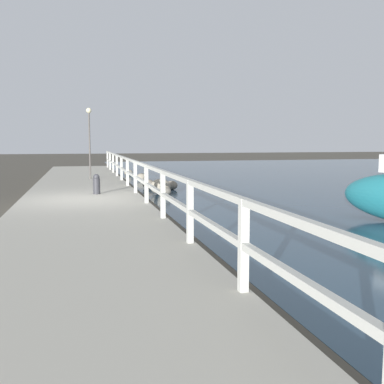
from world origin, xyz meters
TOP-DOWN VIEW (x-y plane):
  - ground_plane at (0.00, 0.00)m, footprint 120.00×120.00m
  - dock_walkway at (0.00, 0.00)m, footprint 3.57×36.00m
  - railing at (1.69, 0.00)m, footprint 0.10×32.50m
  - boulder_downstream at (2.60, 12.16)m, footprint 0.48×0.43m
  - boulder_water_edge at (2.67, 4.99)m, footprint 0.50×0.45m
  - boulder_mid_strip at (3.49, 4.24)m, footprint 0.49×0.44m
  - boulder_near_dock at (2.87, 8.51)m, footprint 0.51×0.46m
  - boulder_upstream at (2.95, 2.56)m, footprint 0.37×0.34m
  - boulder_far_strip at (2.80, 2.89)m, footprint 0.76×0.68m
  - mooring_bollard at (0.45, 1.22)m, footprint 0.22×0.22m
  - dock_lamp at (0.39, 7.15)m, footprint 0.23×0.23m

SIDE VIEW (x-z plane):
  - ground_plane at x=0.00m, z-range 0.00..0.00m
  - dock_walkway at x=0.00m, z-range 0.00..0.27m
  - boulder_upstream at x=2.95m, z-range 0.00..0.28m
  - boulder_downstream at x=2.60m, z-range 0.00..0.36m
  - boulder_mid_strip at x=3.49m, z-range 0.00..0.37m
  - boulder_water_edge at x=2.67m, z-range 0.00..0.37m
  - boulder_near_dock at x=2.87m, z-range 0.00..0.39m
  - boulder_far_strip at x=2.80m, z-range 0.00..0.57m
  - mooring_bollard at x=0.45m, z-range 0.27..0.91m
  - railing at x=1.69m, z-range 0.45..1.50m
  - dock_lamp at x=0.39m, z-range 0.88..4.02m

